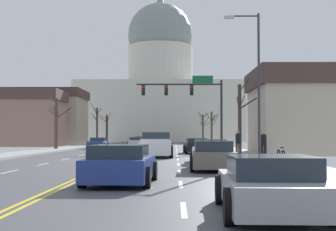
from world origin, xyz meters
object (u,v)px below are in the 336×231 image
object	(u,v)px
signal_gantry	(191,96)
sedan_oncoming_02	(141,141)
pedestrian_00	(264,143)
sedan_oncoming_00	(98,143)
bicycle_parked	(281,157)
street_lamp_right	(255,74)
pickup_truck_near_01	(156,146)
sedan_oncoming_03	(146,140)
sedan_oncoming_01	(136,142)
sedan_near_04	(121,165)
sedan_near_03	(213,156)
sedan_near_00	(196,146)
sedan_near_02	(210,152)
pedestrian_01	(238,141)
sedan_near_05	(270,186)

from	to	relation	value
signal_gantry	sedan_oncoming_02	distance (m)	32.96
signal_gantry	pedestrian_00	bearing A→B (deg)	-76.48
sedan_oncoming_00	bicycle_parked	xyz separation A→B (m)	(13.45, -31.29, -0.09)
street_lamp_right	signal_gantry	bearing A→B (deg)	100.65
pickup_truck_near_01	sedan_oncoming_03	distance (m)	54.71
signal_gantry	sedan_oncoming_03	distance (m)	43.69
signal_gantry	street_lamp_right	size ratio (longest dim) A/B	0.93
sedan_oncoming_00	sedan_oncoming_01	distance (m)	13.28
sedan_near_04	sedan_near_03	bearing A→B (deg)	61.94
sedan_near_00	street_lamp_right	bearing A→B (deg)	-77.00
sedan_near_03	sedan_oncoming_01	bearing A→B (deg)	98.57
sedan_oncoming_01	pedestrian_00	xyz separation A→B (m)	(10.60, -37.94, 0.46)
sedan_near_02	sedan_near_03	bearing A→B (deg)	-92.92
sedan_oncoming_01	sedan_near_02	bearing A→B (deg)	-79.87
street_lamp_right	pedestrian_01	world-z (taller)	street_lamp_right
sedan_near_05	sedan_oncoming_01	size ratio (longest dim) A/B	0.92
sedan_near_00	sedan_near_05	world-z (taller)	sedan_near_00
pickup_truck_near_01	sedan_near_03	bearing A→B (deg)	-76.82
pickup_truck_near_01	sedan_oncoming_03	world-z (taller)	pickup_truck_near_01
sedan_near_00	bicycle_parked	world-z (taller)	sedan_near_00
sedan_oncoming_00	bicycle_parked	distance (m)	34.06
sedan_oncoming_03	bicycle_parked	distance (m)	65.95
pickup_truck_near_01	sedan_near_03	distance (m)	12.83
signal_gantry	pedestrian_00	world-z (taller)	signal_gantry
sedan_near_04	sedan_oncoming_03	size ratio (longest dim) A/B	0.93
sedan_oncoming_00	sedan_oncoming_02	distance (m)	23.12
sedan_near_00	bicycle_parked	size ratio (longest dim) A/B	2.44
sedan_near_05	sedan_oncoming_01	xyz separation A→B (m)	(-7.13, 58.15, 0.03)
sedan_oncoming_01	sedan_oncoming_02	xyz separation A→B (m)	(0.10, 9.98, 0.02)
sedan_near_03	sedan_oncoming_00	distance (m)	34.69
sedan_near_03	sedan_near_04	world-z (taller)	sedan_near_03
sedan_oncoming_03	pedestrian_01	distance (m)	54.79
pickup_truck_near_01	sedan_near_04	xyz separation A→B (m)	(-0.40, -18.74, -0.17)
sedan_near_00	sedan_near_05	xyz separation A→B (m)	(0.07, -31.71, -0.06)
sedan_near_04	sedan_oncoming_02	world-z (taller)	sedan_oncoming_02
street_lamp_right	sedan_oncoming_03	distance (m)	60.79
street_lamp_right	sedan_near_02	world-z (taller)	street_lamp_right
sedan_near_03	sedan_near_02	bearing A→B (deg)	87.08
pickup_truck_near_01	bicycle_parked	size ratio (longest dim) A/B	2.99
sedan_oncoming_02	sedan_oncoming_03	world-z (taller)	sedan_oncoming_02
sedan_oncoming_00	sedan_near_03	bearing A→B (deg)	-73.08
sedan_near_03	sedan_near_05	distance (m)	12.05
sedan_near_00	sedan_oncoming_01	size ratio (longest dim) A/B	0.92
sedan_oncoming_01	sedan_oncoming_03	xyz separation A→B (m)	(0.24, 20.98, 0.00)
sedan_near_03	bicycle_parked	xyz separation A→B (m)	(3.35, 1.90, -0.11)
bicycle_parked	sedan_oncoming_03	bearing A→B (deg)	98.77
pickup_truck_near_01	sedan_near_05	bearing A→B (deg)	-82.76
street_lamp_right	sedan_near_04	distance (m)	15.55
signal_gantry	sedan_near_02	distance (m)	19.01
street_lamp_right	sedan_near_04	size ratio (longest dim) A/B	1.98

